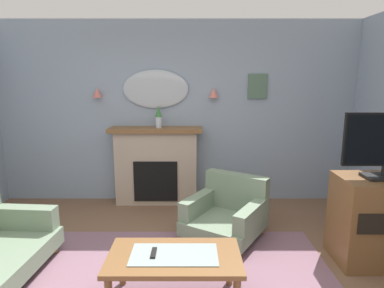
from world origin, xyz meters
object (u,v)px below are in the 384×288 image
wall_sconce_left (97,93)px  tv_cabinet (376,220)px  tv_remote (153,253)px  armchair_by_coffee_table (227,211)px  wall_sconce_right (213,93)px  fireplace (156,166)px  mantel_vase_right (158,116)px  framed_picture (257,86)px  wall_mirror (155,89)px  coffee_table (174,261)px

wall_sconce_left → tv_cabinet: bearing=-27.9°
tv_remote → armchair_by_coffee_table: armchair_by_coffee_table is taller
wall_sconce_right → tv_remote: size_ratio=0.88×
wall_sconce_left → tv_remote: (1.07, -2.38, -1.21)m
fireplace → wall_sconce_left: size_ratio=9.71×
wall_sconce_left → tv_remote: wall_sconce_left is taller
mantel_vase_right → armchair_by_coffee_table: (0.91, -1.04, -1.03)m
framed_picture → armchair_by_coffee_table: size_ratio=0.32×
wall_sconce_right → framed_picture: bearing=5.3°
fireplace → tv_cabinet: fireplace is taller
fireplace → wall_sconce_left: bearing=173.8°
mantel_vase_right → wall_mirror: bearing=106.4°
mantel_vase_right → wall_sconce_left: wall_sconce_left is taller
wall_sconce_left → framed_picture: 2.35m
fireplace → tv_cabinet: (2.41, -1.64, -0.12)m
framed_picture → tv_cabinet: 2.39m
framed_picture → coffee_table: framed_picture is taller
fireplace → wall_mirror: bearing=90.0°
mantel_vase_right → coffee_table: mantel_vase_right is taller
fireplace → wall_sconce_right: 1.38m
fireplace → wall_mirror: wall_mirror is taller
mantel_vase_right → fireplace: bearing=150.5°
wall_sconce_right → framed_picture: size_ratio=0.39×
coffee_table → mantel_vase_right: bearing=98.5°
fireplace → wall_mirror: (0.00, 0.14, 1.14)m
mantel_vase_right → wall_sconce_left: bearing=172.4°
wall_sconce_left → wall_mirror: bearing=3.4°
coffee_table → tv_cabinet: bearing=17.9°
tv_remote → tv_cabinet: tv_cabinet is taller
wall_sconce_left → armchair_by_coffee_table: bearing=-32.7°
wall_mirror → tv_remote: (0.22, -2.43, -1.26)m
fireplace → armchair_by_coffee_table: (0.96, -1.07, -0.27)m
coffee_table → armchair_by_coffee_table: size_ratio=0.98×
coffee_table → wall_sconce_left: bearing=117.4°
wall_sconce_right → coffee_table: size_ratio=0.13×
wall_sconce_left → tv_cabinet: wall_sconce_left is taller
wall_mirror → coffee_table: (0.39, -2.43, -1.33)m
wall_sconce_right → tv_cabinet: bearing=-47.9°
wall_sconce_right → coffee_table: bearing=-101.0°
mantel_vase_right → tv_remote: 2.43m
coffee_table → wall_mirror: bearing=99.0°
wall_sconce_left → coffee_table: size_ratio=0.13×
wall_sconce_left → tv_cabinet: (3.26, -1.73, -1.21)m
tv_remote → wall_mirror: bearing=95.1°
wall_sconce_right → tv_remote: (-0.63, -2.38, -1.21)m
mantel_vase_right → wall_sconce_right: bearing=8.5°
wall_sconce_left → wall_sconce_right: 1.70m
wall_mirror → tv_cabinet: wall_mirror is taller
wall_sconce_left → tv_cabinet: size_ratio=0.16×
armchair_by_coffee_table → tv_cabinet: tv_cabinet is taller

